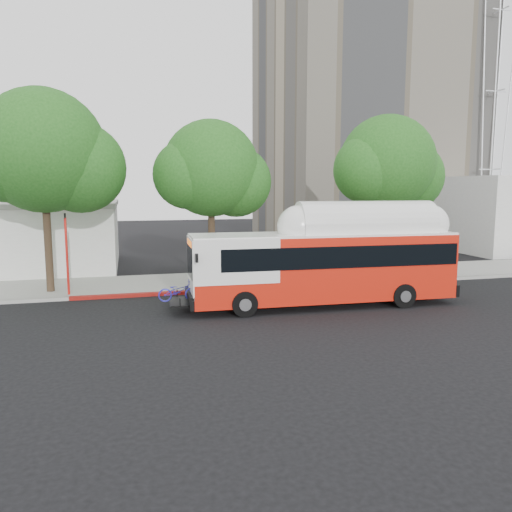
{
  "coord_description": "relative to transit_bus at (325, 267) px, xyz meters",
  "views": [
    {
      "loc": [
        -5.29,
        -19.96,
        5.14
      ],
      "look_at": [
        0.65,
        3.0,
        1.87
      ],
      "focal_mm": 35.0,
      "sensor_mm": 36.0,
      "label": 1
    }
  ],
  "objects": [
    {
      "name": "ground",
      "position": [
        -2.99,
        -0.02,
        -1.71
      ],
      "size": [
        120.0,
        120.0,
        0.0
      ],
      "primitive_type": "plane",
      "color": "black",
      "rests_on": "ground"
    },
    {
      "name": "red_curb_segment",
      "position": [
        -5.99,
        3.88,
        -1.63
      ],
      "size": [
        10.0,
        0.32,
        0.16
      ],
      "primitive_type": "cube",
      "color": "maroon",
      "rests_on": "ground"
    },
    {
      "name": "street_tree_right",
      "position": [
        6.45,
        5.84,
        4.55
      ],
      "size": [
        6.21,
        5.4,
        9.18
      ],
      "color": "#2D2116",
      "rests_on": "ground"
    },
    {
      "name": "transit_bus",
      "position": [
        0.0,
        0.0,
        0.0
      ],
      "size": [
        12.44,
        2.94,
        3.66
      ],
      "rotation": [
        0.0,
        0.0,
        -0.03
      ],
      "color": "red",
      "rests_on": "ground"
    },
    {
      "name": "curb_strip",
      "position": [
        -2.99,
        3.88,
        -1.63
      ],
      "size": [
        60.0,
        0.3,
        0.15
      ],
      "primitive_type": "cube",
      "color": "gray",
      "rests_on": "ground"
    },
    {
      "name": "street_tree_mid",
      "position": [
        -3.58,
        6.04,
        4.2
      ],
      "size": [
        5.75,
        5.0,
        8.62
      ],
      "color": "#2D2116",
      "rests_on": "ground"
    },
    {
      "name": "street_tree_left",
      "position": [
        -11.51,
        5.54,
        4.9
      ],
      "size": [
        6.67,
        5.8,
        9.74
      ],
      "color": "#2D2116",
      "rests_on": "ground"
    },
    {
      "name": "comms_tower",
      "position": [
        23.01,
        17.98,
        18.29
      ],
      "size": [
        2.8,
        2.8,
        40.0
      ],
      "primitive_type": null,
      "color": "silver",
      "rests_on": "ground"
    },
    {
      "name": "sidewalk",
      "position": [
        -2.99,
        6.48,
        -1.63
      ],
      "size": [
        60.0,
        5.0,
        0.15
      ],
      "primitive_type": "cube",
      "color": "gray",
      "rests_on": "ground"
    },
    {
      "name": "apartment_tower",
      "position": [
        15.01,
        27.98,
        15.91
      ],
      "size": [
        18.0,
        18.0,
        37.0
      ],
      "color": "gray",
      "rests_on": "ground"
    },
    {
      "name": "signal_pole",
      "position": [
        -11.05,
        4.46,
        0.33
      ],
      "size": [
        0.11,
        0.38,
        3.97
      ],
      "color": "red",
      "rests_on": "ground"
    }
  ]
}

